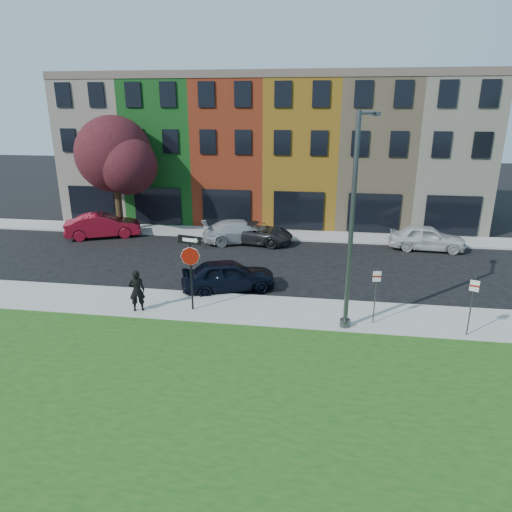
% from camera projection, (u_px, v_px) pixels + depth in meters
% --- Properties ---
extents(ground, '(120.00, 120.00, 0.00)m').
position_uv_depth(ground, '(271.00, 349.00, 16.41)').
color(ground, black).
rests_on(ground, ground).
extents(sidewalk_near, '(40.00, 3.00, 0.12)m').
position_uv_depth(sidewalk_near, '(327.00, 315.00, 18.93)').
color(sidewalk_near, '#9A9791').
rests_on(sidewalk_near, ground).
extents(sidewalk_far, '(40.00, 2.40, 0.12)m').
position_uv_depth(sidewalk_far, '(253.00, 234.00, 30.89)').
color(sidewalk_far, '#9A9791').
rests_on(sidewalk_far, ground).
extents(rowhouse_block, '(30.00, 10.12, 10.00)m').
position_uv_depth(rowhouse_block, '(271.00, 151.00, 35.08)').
color(rowhouse_block, beige).
rests_on(rowhouse_block, ground).
extents(stop_sign, '(1.03, 0.28, 3.23)m').
position_uv_depth(stop_sign, '(190.00, 258.00, 18.59)').
color(stop_sign, black).
rests_on(stop_sign, sidewalk_near).
extents(man, '(0.92, 0.84, 1.79)m').
position_uv_depth(man, '(137.00, 291.00, 18.92)').
color(man, black).
rests_on(man, sidewalk_near).
extents(sedan_near, '(4.58, 5.51, 1.49)m').
position_uv_depth(sedan_near, '(228.00, 275.00, 21.40)').
color(sedan_near, black).
rests_on(sedan_near, ground).
extents(parked_car_red, '(5.21, 6.01, 1.57)m').
position_uv_depth(parked_car_red, '(103.00, 226.00, 30.05)').
color(parked_car_red, maroon).
rests_on(parked_car_red, ground).
extents(parked_car_silver, '(5.24, 6.25, 1.43)m').
position_uv_depth(parked_car_silver, '(242.00, 231.00, 28.94)').
color(parked_car_silver, '#A9AAAE').
rests_on(parked_car_silver, ground).
extents(parked_car_dark, '(3.71, 5.51, 1.34)m').
position_uv_depth(parked_car_dark, '(255.00, 233.00, 28.84)').
color(parked_car_dark, black).
rests_on(parked_car_dark, ground).
extents(parked_car_white, '(2.31, 4.60, 1.49)m').
position_uv_depth(parked_car_white, '(427.00, 238.00, 27.45)').
color(parked_car_white, silver).
rests_on(parked_car_white, ground).
extents(street_lamp, '(1.15, 2.47, 8.06)m').
position_uv_depth(street_lamp, '(353.00, 224.00, 16.71)').
color(street_lamp, '#45474A').
rests_on(street_lamp, sidewalk_near).
extents(parking_sign_a, '(0.32, 0.11, 2.30)m').
position_uv_depth(parking_sign_a, '(376.00, 289.00, 17.66)').
color(parking_sign_a, '#45474A').
rests_on(parking_sign_a, sidewalk_near).
extents(parking_sign_b, '(0.30, 0.16, 2.32)m').
position_uv_depth(parking_sign_b, '(472.00, 300.00, 16.70)').
color(parking_sign_b, '#45474A').
rests_on(parking_sign_b, sidewalk_near).
extents(tree_purple, '(5.98, 5.23, 7.64)m').
position_uv_depth(tree_purple, '(116.00, 156.00, 30.01)').
color(tree_purple, black).
rests_on(tree_purple, sidewalk_far).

